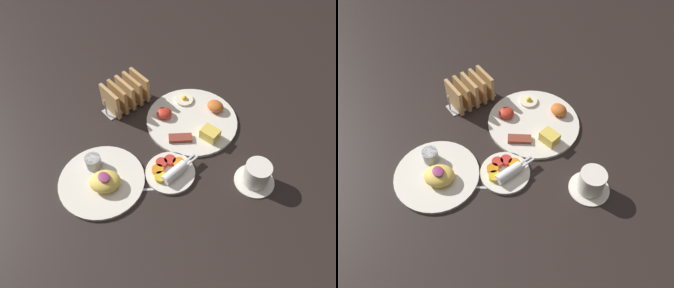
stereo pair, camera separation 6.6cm
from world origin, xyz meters
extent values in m
plane|color=black|center=(0.00, 0.00, 0.00)|extent=(3.00, 3.00, 0.00)
cylinder|color=silver|center=(0.03, 0.19, 0.01)|extent=(0.31, 0.31, 0.01)
cube|color=#E5C64C|center=(0.13, 0.18, 0.03)|extent=(0.06, 0.05, 0.04)
ellipsoid|color=#C66023|center=(0.05, 0.29, 0.03)|extent=(0.06, 0.05, 0.03)
cylinder|color=#F4EACC|center=(-0.05, 0.24, 0.01)|extent=(0.06, 0.06, 0.01)
sphere|color=yellow|center=(-0.05, 0.24, 0.02)|extent=(0.02, 0.02, 0.02)
ellipsoid|color=red|center=(-0.04, 0.13, 0.02)|extent=(0.05, 0.05, 0.03)
cube|color=brown|center=(0.07, 0.10, 0.02)|extent=(0.07, 0.08, 0.01)
cylinder|color=silver|center=(0.14, -0.01, 0.01)|extent=(0.15, 0.15, 0.01)
cylinder|color=orange|center=(0.14, 0.03, 0.02)|extent=(0.04, 0.04, 0.01)
cylinder|color=red|center=(0.12, 0.02, 0.02)|extent=(0.04, 0.04, 0.01)
cylinder|color=red|center=(0.11, -0.01, 0.02)|extent=(0.04, 0.04, 0.01)
cylinder|color=orange|center=(0.12, -0.03, 0.02)|extent=(0.04, 0.04, 0.01)
cylinder|color=gold|center=(0.14, -0.05, 0.02)|extent=(0.04, 0.04, 0.01)
cylinder|color=white|center=(0.16, -0.01, 0.03)|extent=(0.04, 0.09, 0.03)
cube|color=silver|center=(0.15, 0.06, 0.03)|extent=(0.01, 0.05, 0.00)
cube|color=silver|center=(0.17, 0.06, 0.03)|extent=(0.01, 0.05, 0.00)
cylinder|color=silver|center=(0.03, -0.18, 0.01)|extent=(0.26, 0.26, 0.01)
ellipsoid|color=#EAC651|center=(0.06, -0.18, 0.03)|extent=(0.12, 0.12, 0.04)
ellipsoid|color=#8C3366|center=(0.06, -0.18, 0.05)|extent=(0.04, 0.03, 0.01)
cylinder|color=#99999E|center=(-0.03, -0.17, 0.03)|extent=(0.05, 0.05, 0.04)
cylinder|color=white|center=(-0.03, -0.17, 0.05)|extent=(0.04, 0.04, 0.01)
cube|color=#B7B7BC|center=(-0.18, 0.07, 0.00)|extent=(0.06, 0.18, 0.01)
cube|color=tan|center=(-0.18, 0.01, 0.05)|extent=(0.10, 0.01, 0.10)
cube|color=#A77941|center=(-0.18, 0.04, 0.05)|extent=(0.10, 0.01, 0.10)
cube|color=tan|center=(-0.18, 0.07, 0.05)|extent=(0.10, 0.01, 0.10)
cube|color=#B1834B|center=(-0.18, 0.11, 0.05)|extent=(0.10, 0.01, 0.10)
cube|color=tan|center=(-0.18, 0.14, 0.05)|extent=(0.10, 0.01, 0.10)
cylinder|color=#B7B7BC|center=(-0.18, -0.01, 0.04)|extent=(0.01, 0.01, 0.07)
cylinder|color=#B7B7BC|center=(-0.18, 0.16, 0.04)|extent=(0.01, 0.01, 0.07)
cylinder|color=silver|center=(0.33, 0.16, 0.00)|extent=(0.12, 0.12, 0.01)
cylinder|color=silver|center=(0.33, 0.16, 0.04)|extent=(0.08, 0.08, 0.07)
cylinder|color=#381E0F|center=(0.33, 0.16, 0.07)|extent=(0.06, 0.06, 0.01)
cube|color=silver|center=(0.14, -0.10, 0.00)|extent=(0.07, 0.09, 0.00)
ellipsoid|color=silver|center=(0.10, -0.16, 0.00)|extent=(0.02, 0.02, 0.01)
camera|label=1|loc=(0.55, -0.38, 0.84)|focal=35.00mm
camera|label=2|loc=(0.60, -0.32, 0.84)|focal=35.00mm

